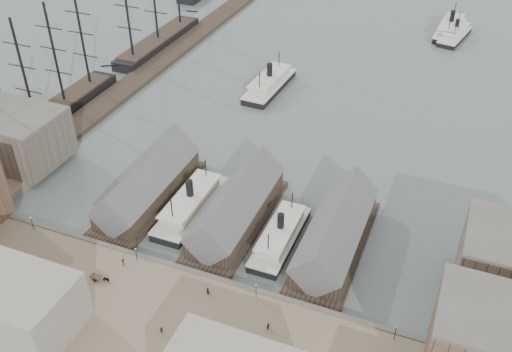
% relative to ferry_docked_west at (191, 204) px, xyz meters
% --- Properties ---
extents(ground, '(900.00, 900.00, 0.00)m').
position_rel_ferry_docked_west_xyz_m(ground, '(13.00, -16.39, -2.45)').
color(ground, '#505D5C').
rests_on(ground, ground).
extents(quay, '(180.00, 30.00, 2.00)m').
position_rel_ferry_docked_west_xyz_m(quay, '(13.00, -36.39, -1.45)').
color(quay, '#786851').
rests_on(quay, ground).
extents(seawall, '(180.00, 1.20, 2.30)m').
position_rel_ferry_docked_west_xyz_m(seawall, '(13.00, -21.59, -1.30)').
color(seawall, '#59544C').
rests_on(seawall, ground).
extents(west_wharf, '(10.00, 220.00, 1.60)m').
position_rel_ferry_docked_west_xyz_m(west_wharf, '(-55.00, 83.61, -1.65)').
color(west_wharf, '#2D231C').
rests_on(west_wharf, ground).
extents(ferry_shed_west, '(14.00, 42.00, 12.60)m').
position_rel_ferry_docked_west_xyz_m(ferry_shed_west, '(-13.00, 0.48, 2.18)').
color(ferry_shed_west, '#2D231C').
rests_on(ferry_shed_west, ground).
extents(ferry_shed_center, '(14.00, 42.00, 12.60)m').
position_rel_ferry_docked_west_xyz_m(ferry_shed_center, '(13.00, 0.48, 2.18)').
color(ferry_shed_center, '#2D231C').
rests_on(ferry_shed_center, ground).
extents(ferry_shed_east, '(14.00, 42.00, 12.60)m').
position_rel_ferry_docked_west_xyz_m(ferry_shed_east, '(39.00, 0.48, 2.18)').
color(ferry_shed_east, '#2D231C').
rests_on(ferry_shed_east, ground).
extents(warehouse_west_back, '(26.00, 20.00, 14.00)m').
position_rel_ferry_docked_west_xyz_m(warehouse_west_back, '(-57.00, 1.61, 6.55)').
color(warehouse_west_back, '#60564C').
rests_on(warehouse_west_back, west_land).
extents(street_bldg_west, '(30.00, 16.00, 12.00)m').
position_rel_ferry_docked_west_xyz_m(street_bldg_west, '(-17.00, -48.39, 5.55)').
color(street_bldg_west, gray).
rests_on(street_bldg_west, quay).
extents(lamp_post_far_w, '(0.44, 0.44, 3.92)m').
position_rel_ferry_docked_west_xyz_m(lamp_post_far_w, '(-32.00, -23.39, 2.26)').
color(lamp_post_far_w, black).
rests_on(lamp_post_far_w, quay).
extents(lamp_post_near_w, '(0.44, 0.44, 3.92)m').
position_rel_ferry_docked_west_xyz_m(lamp_post_near_w, '(-2.00, -23.39, 2.26)').
color(lamp_post_near_w, black).
rests_on(lamp_post_near_w, quay).
extents(lamp_post_near_e, '(0.44, 0.44, 3.92)m').
position_rel_ferry_docked_west_xyz_m(lamp_post_near_e, '(28.00, -23.39, 2.26)').
color(lamp_post_near_e, black).
rests_on(lamp_post_near_e, quay).
extents(lamp_post_far_e, '(0.44, 0.44, 3.92)m').
position_rel_ferry_docked_west_xyz_m(lamp_post_far_e, '(58.00, -23.39, 2.26)').
color(lamp_post_far_e, black).
rests_on(lamp_post_far_e, quay).
extents(ferry_docked_west, '(8.80, 29.33, 10.47)m').
position_rel_ferry_docked_west_xyz_m(ferry_docked_west, '(0.00, 0.00, 0.00)').
color(ferry_docked_west, black).
rests_on(ferry_docked_west, ground).
extents(ferry_docked_east, '(7.82, 26.08, 9.31)m').
position_rel_ferry_docked_west_xyz_m(ferry_docked_east, '(26.00, -2.58, -0.27)').
color(ferry_docked_east, black).
rests_on(ferry_docked_east, ground).
extents(ferry_open_near, '(10.55, 30.97, 10.92)m').
position_rel_ferry_docked_west_xyz_m(ferry_open_near, '(-6.28, 74.33, 0.11)').
color(ferry_open_near, black).
rests_on(ferry_open_near, ground).
extents(ferry_open_mid, '(12.76, 27.29, 9.38)m').
position_rel_ferry_docked_west_xyz_m(ferry_open_mid, '(51.30, 150.40, -0.26)').
color(ferry_open_mid, black).
rests_on(ferry_open_mid, ground).
extents(ferry_open_far, '(11.61, 31.54, 11.04)m').
position_rel_ferry_docked_west_xyz_m(ferry_open_far, '(48.44, 156.15, 0.13)').
color(ferry_open_far, black).
rests_on(ferry_open_far, ground).
extents(sailing_ship_near, '(9.17, 63.14, 37.68)m').
position_rel_ferry_docked_west_xyz_m(sailing_ship_near, '(-65.81, 26.16, 0.31)').
color(sailing_ship_near, black).
rests_on(sailing_ship_near, ground).
extents(sailing_ship_mid, '(9.70, 56.07, 39.90)m').
position_rel_ferry_docked_west_xyz_m(sailing_ship_mid, '(-64.04, 93.98, 0.40)').
color(sailing_ship_mid, black).
rests_on(sailing_ship_mid, ground).
extents(horse_cart_left, '(4.76, 2.29, 1.49)m').
position_rel_ferry_docked_west_xyz_m(horse_cart_left, '(-27.27, -34.50, 0.32)').
color(horse_cart_left, black).
rests_on(horse_cart_left, quay).
extents(horse_cart_center, '(4.90, 1.51, 1.68)m').
position_rel_ferry_docked_west_xyz_m(horse_cart_center, '(-5.34, -32.05, 0.39)').
color(horse_cart_center, black).
rests_on(horse_cart_center, quay).
extents(pedestrian_1, '(1.03, 1.08, 1.77)m').
position_rel_ferry_docked_west_xyz_m(pedestrian_1, '(-20.00, -39.74, 0.43)').
color(pedestrian_1, black).
rests_on(pedestrian_1, quay).
extents(pedestrian_2, '(1.25, 1.32, 1.79)m').
position_rel_ferry_docked_west_xyz_m(pedestrian_2, '(-4.14, -25.83, 0.44)').
color(pedestrian_2, black).
rests_on(pedestrian_2, quay).
extents(pedestrian_3, '(0.95, 0.46, 1.57)m').
position_rel_ferry_docked_west_xyz_m(pedestrian_3, '(-3.49, -43.69, 0.33)').
color(pedestrian_3, black).
rests_on(pedestrian_3, quay).
extents(pedestrian_4, '(0.76, 0.96, 1.71)m').
position_rel_ferry_docked_west_xyz_m(pedestrian_4, '(17.87, -26.46, 0.40)').
color(pedestrian_4, black).
rests_on(pedestrian_4, quay).
extents(pedestrian_5, '(0.74, 0.73, 1.64)m').
position_rel_ferry_docked_west_xyz_m(pedestrian_5, '(13.79, -39.60, 0.37)').
color(pedestrian_5, black).
rests_on(pedestrian_5, quay).
extents(pedestrian_6, '(1.04, 1.10, 1.80)m').
position_rel_ferry_docked_west_xyz_m(pedestrian_6, '(33.71, -30.70, 0.45)').
color(pedestrian_6, black).
rests_on(pedestrian_6, quay).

